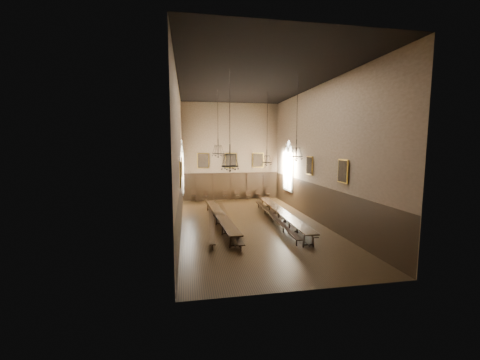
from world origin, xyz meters
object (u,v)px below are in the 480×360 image
object	(u,v)px
chair_6	(259,196)
chair_0	(194,198)
chair_4	(237,197)
chair_3	(226,197)
bench_left_outer	(211,222)
chair_7	(268,196)
bench_right_inner	(273,218)
bench_left_inner	(228,221)
chandelier_front_right	(296,151)
chandelier_back_right	(267,157)
chandelier_front_left	(230,160)
chair_5	(249,197)
chair_1	(205,198)
table_left	(220,219)
bench_right_outer	(289,218)
table_right	(281,217)
chandelier_back_left	(218,150)

from	to	relation	value
chair_6	chair_0	bearing A→B (deg)	178.94
chair_4	chair_3	bearing A→B (deg)	166.34
bench_left_outer	chair_4	world-z (taller)	chair_4
chair_7	bench_right_inner	bearing A→B (deg)	-104.89
bench_left_inner	chandelier_front_right	xyz separation A→B (m)	(3.64, -2.17, 4.51)
chandelier_back_right	chandelier_front_left	distance (m)	6.92
chair_3	chair_5	size ratio (longest dim) A/B	1.00
chair_3	chair_7	distance (m)	4.07
chandelier_front_left	chair_1	bearing A→B (deg)	93.23
table_left	bench_right_inner	size ratio (longest dim) A/B	0.95
bench_right_outer	chandelier_back_right	distance (m)	4.94
bench_right_inner	chair_7	bearing A→B (deg)	76.83
chair_6	chair_7	bearing A→B (deg)	1.74
table_right	chair_5	distance (m)	8.62
chair_7	chair_0	bearing A→B (deg)	178.47
bench_left_inner	chair_3	bearing A→B (deg)	83.83
table_left	chair_3	bearing A→B (deg)	80.26
table_left	chair_7	size ratio (longest dim) A/B	9.45
chandelier_back_left	chair_3	bearing A→B (deg)	77.65
table_left	chandelier_front_right	world-z (taller)	chandelier_front_right
chair_1	table_left	bearing A→B (deg)	-71.00
chair_0	chandelier_front_right	bearing A→B (deg)	-55.98
bench_left_outer	chair_6	xyz separation A→B (m)	(5.20, 8.65, 0.02)
bench_right_inner	chair_5	distance (m)	8.34
chandelier_back_left	chair_1	bearing A→B (deg)	96.31
chair_6	chandelier_back_right	size ratio (longest dim) A/B	0.18
table_right	bench_right_outer	bearing A→B (deg)	22.60
chair_3	chandelier_front_right	distance (m)	12.10
table_left	chair_3	world-z (taller)	chair_3
bench_left_inner	chandelier_back_right	distance (m)	6.02
chair_0	chandelier_front_right	world-z (taller)	chandelier_front_right
bench_left_outer	chair_1	size ratio (longest dim) A/B	10.42
chandelier_back_left	chandelier_front_left	bearing A→B (deg)	-89.80
bench_right_inner	chair_3	size ratio (longest dim) A/B	11.49
chair_7	chair_4	bearing A→B (deg)	179.57
table_left	chair_6	size ratio (longest dim) A/B	10.06
chair_3	chair_4	xyz separation A→B (m)	(1.12, -0.11, 0.02)
chair_4	chair_7	size ratio (longest dim) A/B	0.93
chair_0	chair_7	world-z (taller)	chair_0
chair_0	chandelier_back_left	xyz separation A→B (m)	(1.72, -5.62, 4.49)
bench_left_inner	chair_7	distance (m)	10.02
bench_left_inner	bench_right_inner	xyz separation A→B (m)	(3.04, 0.24, 0.00)
bench_left_outer	chair_3	distance (m)	8.96
table_left	bench_left_outer	xyz separation A→B (m)	(-0.58, -0.22, -0.11)
chair_1	chandelier_back_right	distance (m)	8.09
chair_7	chandelier_front_left	size ratio (longest dim) A/B	0.20
table_right	chair_5	world-z (taller)	chair_5
chair_1	chair_4	size ratio (longest dim) A/B	0.94
bench_right_inner	chandelier_back_right	distance (m)	4.86
chandelier_front_right	chair_3	bearing A→B (deg)	103.91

